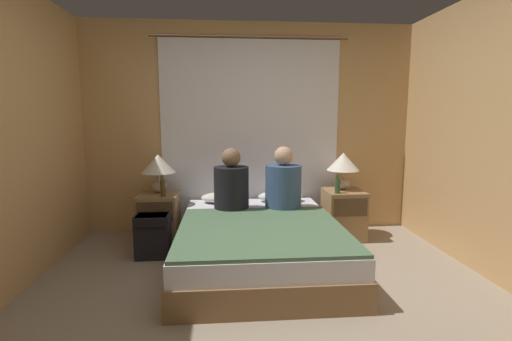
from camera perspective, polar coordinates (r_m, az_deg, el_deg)
The scene contains 16 objects.
ground_plane at distance 2.84m, azimuth 2.27°, elevation -21.36°, with size 16.00×16.00×0.00m, color gray.
wall_back at distance 4.53m, azimuth -0.88°, elevation 6.40°, with size 4.03×0.06×2.50m.
curtain_panel at distance 4.48m, azimuth -0.82°, elevation 5.22°, with size 2.32×0.03×2.33m.
bed at distance 3.61m, azimuth 0.41°, elevation -11.10°, with size 1.50×2.04×0.41m.
nightstand_left at distance 4.30m, azimuth -14.68°, elevation -7.09°, with size 0.43×0.47×0.56m.
nightstand_right at distance 4.45m, azimuth 13.30°, elevation -6.52°, with size 0.43×0.47×0.56m.
lamp_left at distance 4.26m, azimuth -14.80°, elevation 0.67°, with size 0.37×0.37×0.43m.
lamp_right at distance 4.41m, azimuth 13.25°, elevation 0.98°, with size 0.37×0.37×0.43m.
pillow_left at distance 4.33m, azimuth -4.98°, elevation -4.15°, with size 0.52×0.29×0.12m.
pillow_right at distance 4.37m, azimuth 3.75°, elevation -4.00°, with size 0.52×0.29×0.12m.
blanket_on_bed at distance 3.28m, azimuth 0.86°, elevation -9.03°, with size 1.44×1.43×0.03m.
person_left_in_bed at distance 3.93m, azimuth -3.82°, elevation -2.27°, with size 0.37×0.37×0.67m.
person_right_in_bed at distance 3.98m, azimuth 4.21°, elevation -2.11°, with size 0.39×0.39×0.68m.
beer_bottle_on_left_stand at distance 4.07m, azimuth -14.12°, elevation -2.58°, with size 0.06×0.06×0.23m.
beer_bottle_on_right_stand at distance 4.20m, azimuth 12.44°, elevation -2.34°, with size 0.06×0.06×0.21m.
backpack_on_floor at distance 3.89m, azimuth -15.58°, elevation -9.31°, with size 0.33×0.27×0.44m.
Camera 1 is at (-0.31, -2.44, 1.41)m, focal length 26.00 mm.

